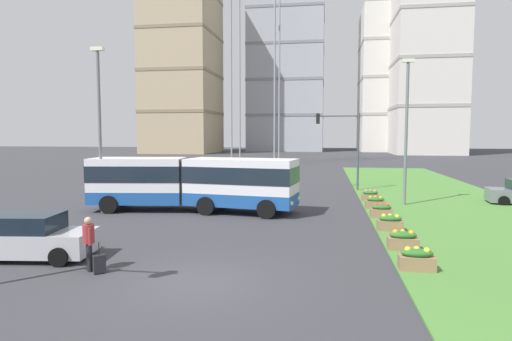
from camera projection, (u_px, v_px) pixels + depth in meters
name	position (u px, v px, depth m)	size (l,w,h in m)	color
ground_plane	(196.00, 282.00, 12.81)	(260.00, 260.00, 0.00)	#38383D
grass_median	(478.00, 224.00, 20.93)	(10.00, 70.00, 0.08)	#4C8438
articulated_bus	(193.00, 182.00, 24.52)	(12.05, 3.39, 3.00)	white
car_silver_hatch	(28.00, 237.00, 15.21)	(4.59, 2.46, 1.58)	#B7BABF
car_navy_sedan	(204.00, 178.00, 35.51)	(4.57, 2.39, 1.58)	#19234C
pedestrian_crossing	(89.00, 240.00, 13.81)	(0.41, 0.47, 1.74)	black
rolling_suitcase	(99.00, 264.00, 13.60)	(0.43, 0.41, 0.97)	#232328
flower_planter_0	(417.00, 259.00, 13.71)	(1.10, 0.56, 0.74)	#937051
flower_planter_1	(403.00, 240.00, 16.16)	(1.10, 0.56, 0.74)	#937051
flower_planter_2	(390.00, 223.00, 19.35)	(1.10, 0.56, 0.74)	#937051
flower_planter_3	(381.00, 211.00, 22.35)	(1.10, 0.56, 0.74)	#937051
flower_planter_4	(375.00, 203.00, 25.05)	(1.10, 0.56, 0.74)	#937051
flower_planter_5	(370.00, 196.00, 27.92)	(1.10, 0.56, 0.74)	#937051
traffic_light_far_right	(344.00, 138.00, 33.32)	(3.46, 0.28, 5.96)	#474C51
streetlight_left	(100.00, 123.00, 23.78)	(0.70, 0.28, 9.05)	slate
streetlight_median	(406.00, 126.00, 26.07)	(0.70, 0.28, 8.81)	slate
apartment_tower_west	(182.00, 56.00, 102.99)	(15.55, 19.06, 45.57)	tan
apartment_tower_westcentre	(287.00, 50.00, 115.29)	(19.42, 18.26, 53.12)	#9EA3AD
apartment_tower_centre	(389.00, 82.00, 112.41)	(14.89, 18.44, 35.81)	silver
apartment_tower_eastcentre	(427.00, 41.00, 95.39)	(14.27, 17.02, 49.51)	silver
transmission_pylon	(256.00, 21.00, 61.47)	(9.00, 6.24, 37.71)	gray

